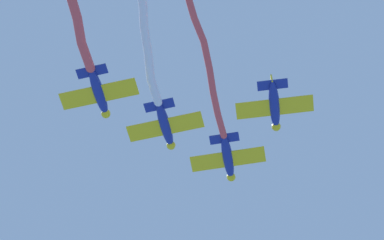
% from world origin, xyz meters
% --- Properties ---
extents(airplane_lead, '(6.39, 7.31, 1.98)m').
position_xyz_m(airplane_lead, '(-4.47, 3.97, 70.17)').
color(airplane_lead, navy).
extents(smoke_trail_lead, '(15.25, 10.44, 2.98)m').
position_xyz_m(smoke_trail_lead, '(5.03, 10.64, 71.10)').
color(smoke_trail_lead, '#DB4C4C').
extents(airplane_left_wing, '(6.26, 7.50, 1.98)m').
position_xyz_m(airplane_left_wing, '(2.97, 2.50, 70.17)').
color(airplane_left_wing, navy).
extents(smoke_trail_left_wing, '(14.04, 12.62, 3.93)m').
position_xyz_m(smoke_trail_left_wing, '(12.08, 9.66, 71.72)').
color(smoke_trail_left_wing, white).
extents(airplane_right_wing, '(6.47, 7.16, 1.98)m').
position_xyz_m(airplane_right_wing, '(-3.78, 11.53, 70.47)').
color(airplane_right_wing, navy).
extents(airplane_slot, '(6.26, 7.49, 1.98)m').
position_xyz_m(airplane_slot, '(10.42, 1.02, 69.87)').
color(airplane_slot, navy).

